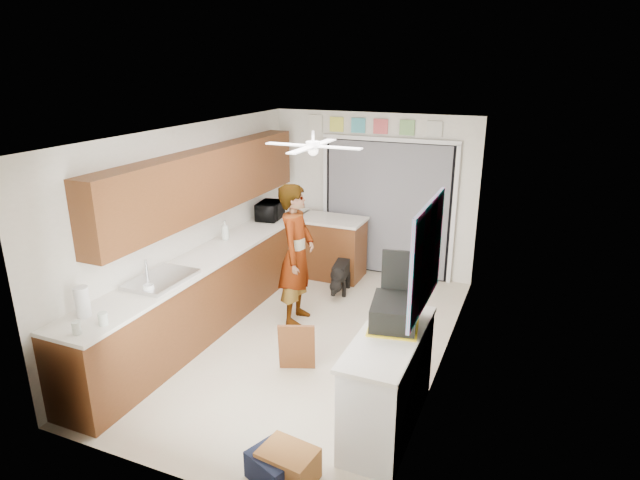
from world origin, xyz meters
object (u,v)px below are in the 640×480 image
(soap_bottle, at_px, (225,230))
(cup, at_px, (149,289))
(navy_crate, at_px, (275,466))
(cardboard_box, at_px, (288,465))
(dog, at_px, (341,276))
(suitcase, at_px, (394,313))
(paper_towel_roll, at_px, (82,302))
(man, at_px, (297,255))
(microwave, at_px, (270,211))

(soap_bottle, height_order, cup, soap_bottle)
(cup, height_order, navy_crate, cup)
(cardboard_box, bearing_deg, dog, 104.33)
(suitcase, distance_m, navy_crate, 1.65)
(paper_towel_roll, relative_size, dog, 0.46)
(suitcase, distance_m, cardboard_box, 1.58)
(navy_crate, xyz_separation_m, man, (-1.03, 2.61, 0.79))
(cup, relative_size, man, 0.06)
(dog, bearing_deg, suitcase, -68.77)
(cardboard_box, bearing_deg, man, 113.71)
(soap_bottle, distance_m, suitcase, 3.12)
(cup, distance_m, dog, 3.07)
(man, bearing_deg, paper_towel_roll, 148.19)
(paper_towel_roll, bearing_deg, navy_crate, -6.37)
(cup, height_order, suitcase, suitcase)
(soap_bottle, bearing_deg, suitcase, -28.46)
(paper_towel_roll, xyz_separation_m, dog, (1.29, 3.44, -0.84))
(soap_bottle, height_order, dog, soap_bottle)
(microwave, height_order, soap_bottle, soap_bottle)
(soap_bottle, height_order, man, man)
(navy_crate, relative_size, man, 0.22)
(man, xyz_separation_m, dog, (0.20, 1.07, -0.66))
(paper_towel_roll, distance_m, navy_crate, 2.34)
(cup, height_order, cardboard_box, cup)
(cup, relative_size, cardboard_box, 0.26)
(paper_towel_roll, relative_size, suitcase, 0.55)
(microwave, height_order, man, man)
(soap_bottle, xyz_separation_m, navy_crate, (2.13, -2.70, -0.95))
(microwave, xyz_separation_m, man, (1.01, -1.20, -0.16))
(soap_bottle, xyz_separation_m, cup, (0.22, -1.80, -0.09))
(microwave, relative_size, navy_crate, 1.20)
(microwave, relative_size, soap_bottle, 1.76)
(microwave, xyz_separation_m, navy_crate, (2.04, -3.81, -0.95))
(soap_bottle, bearing_deg, paper_towel_roll, -89.76)
(paper_towel_roll, distance_m, dog, 3.77)
(paper_towel_roll, xyz_separation_m, cardboard_box, (2.22, -0.20, -0.95))
(soap_bottle, relative_size, cardboard_box, 0.61)
(microwave, height_order, navy_crate, microwave)
(microwave, xyz_separation_m, cardboard_box, (2.14, -3.77, -0.93))
(cup, xyz_separation_m, suitcase, (2.53, 0.31, 0.07))
(soap_bottle, distance_m, paper_towel_roll, 2.46)
(cardboard_box, bearing_deg, cup, 156.82)
(suitcase, distance_m, dog, 2.97)
(microwave, bearing_deg, dog, -104.28)
(soap_bottle, bearing_deg, navy_crate, -51.73)
(suitcase, relative_size, cardboard_box, 1.21)
(cardboard_box, bearing_deg, paper_towel_roll, 174.88)
(cardboard_box, relative_size, navy_crate, 1.12)
(microwave, height_order, cardboard_box, microwave)
(microwave, relative_size, suitcase, 0.89)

